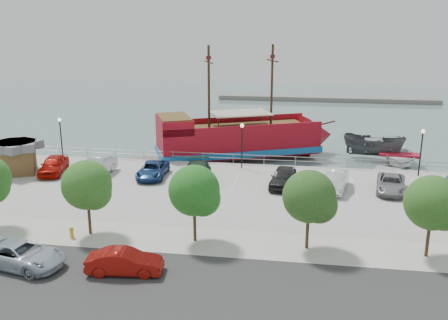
# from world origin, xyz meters

# --- Properties ---
(ground) EXTENTS (160.00, 160.00, 0.00)m
(ground) POSITION_xyz_m (0.00, 0.00, -1.00)
(ground) COLOR slate
(street) EXTENTS (100.00, 8.00, 0.04)m
(street) POSITION_xyz_m (0.00, -16.00, 0.01)
(street) COLOR #343434
(street) RESTS_ON land_slab
(sidewalk) EXTENTS (100.00, 4.00, 0.05)m
(sidewalk) POSITION_xyz_m (0.00, -10.00, 0.01)
(sidewalk) COLOR beige
(sidewalk) RESTS_ON land_slab
(seawall_railing) EXTENTS (50.00, 0.06, 1.00)m
(seawall_railing) POSITION_xyz_m (0.00, 7.80, 0.53)
(seawall_railing) COLOR gray
(seawall_railing) RESTS_ON land_slab
(far_shore) EXTENTS (40.00, 3.00, 0.80)m
(far_shore) POSITION_xyz_m (10.00, 55.00, -0.60)
(far_shore) COLOR slate
(far_shore) RESTS_ON ground
(pirate_ship) EXTENTS (20.14, 12.89, 12.62)m
(pirate_ship) POSITION_xyz_m (0.08, 13.98, 1.11)
(pirate_ship) COLOR maroon
(pirate_ship) RESTS_ON ground
(patrol_boat) EXTENTS (7.06, 4.76, 2.56)m
(patrol_boat) POSITION_xyz_m (13.14, 15.07, 0.28)
(patrol_boat) COLOR #46474B
(patrol_boat) RESTS_ON ground
(speedboat) EXTENTS (5.35, 7.04, 1.37)m
(speedboat) POSITION_xyz_m (15.57, 13.45, -0.32)
(speedboat) COLOR silver
(speedboat) RESTS_ON ground
(dock_west) EXTENTS (7.31, 4.23, 0.40)m
(dock_west) POSITION_xyz_m (-12.83, 9.20, -0.80)
(dock_west) COLOR #665E56
(dock_west) RESTS_ON ground
(dock_mid) EXTENTS (6.30, 2.29, 0.35)m
(dock_mid) POSITION_xyz_m (6.68, 9.20, -0.82)
(dock_mid) COLOR gray
(dock_mid) RESTS_ON ground
(dock_east) EXTENTS (7.74, 4.55, 0.43)m
(dock_east) POSITION_xyz_m (16.31, 9.20, -0.79)
(dock_east) COLOR gray
(dock_east) RESTS_ON ground
(shed) EXTENTS (4.74, 4.74, 2.94)m
(shed) POSITION_xyz_m (-20.14, 1.86, 1.57)
(shed) COLOR brown
(shed) RESTS_ON land_slab
(street_van) EXTENTS (5.61, 3.40, 1.46)m
(street_van) POSITION_xyz_m (-10.06, -14.81, 0.73)
(street_van) COLOR #A6B2BE
(street_van) RESTS_ON street
(street_sedan) EXTENTS (4.34, 1.91, 1.39)m
(street_sedan) POSITION_xyz_m (-3.95, -14.69, 0.69)
(street_sedan) COLOR maroon
(street_sedan) RESTS_ON street
(fire_hydrant) EXTENTS (0.27, 0.27, 0.78)m
(fire_hydrant) POSITION_xyz_m (-8.92, -10.80, 0.42)
(fire_hydrant) COLOR gold
(fire_hydrant) RESTS_ON sidewalk
(lamp_post_left) EXTENTS (0.36, 0.36, 4.28)m
(lamp_post_left) POSITION_xyz_m (-18.00, 6.50, 2.94)
(lamp_post_left) COLOR black
(lamp_post_left) RESTS_ON land_slab
(lamp_post_mid) EXTENTS (0.36, 0.36, 4.28)m
(lamp_post_mid) POSITION_xyz_m (0.00, 6.50, 2.94)
(lamp_post_mid) COLOR black
(lamp_post_mid) RESTS_ON land_slab
(lamp_post_right) EXTENTS (0.36, 0.36, 4.28)m
(lamp_post_right) POSITION_xyz_m (16.00, 6.50, 2.94)
(lamp_post_right) COLOR black
(lamp_post_right) RESTS_ON land_slab
(tree_c) EXTENTS (3.30, 3.20, 5.00)m
(tree_c) POSITION_xyz_m (-7.85, -10.07, 3.30)
(tree_c) COLOR #473321
(tree_c) RESTS_ON sidewalk
(tree_d) EXTENTS (3.30, 3.20, 5.00)m
(tree_d) POSITION_xyz_m (-0.85, -10.07, 3.30)
(tree_d) COLOR #473321
(tree_d) RESTS_ON sidewalk
(tree_e) EXTENTS (3.30, 3.20, 5.00)m
(tree_e) POSITION_xyz_m (6.15, -10.07, 3.30)
(tree_e) COLOR #473321
(tree_e) RESTS_ON sidewalk
(tree_f) EXTENTS (3.30, 3.20, 5.00)m
(tree_f) POSITION_xyz_m (13.15, -10.07, 3.30)
(tree_f) COLOR #473321
(tree_f) RESTS_ON sidewalk
(parked_car_a) EXTENTS (2.82, 5.06, 1.63)m
(parked_car_a) POSITION_xyz_m (-16.72, 2.15, 0.81)
(parked_car_a) COLOR #A80C04
(parked_car_a) RESTS_ON land_slab
(parked_car_b) EXTENTS (2.14, 5.09, 1.63)m
(parked_car_b) POSITION_xyz_m (-12.55, 2.09, 0.82)
(parked_car_b) COLOR #AEB2B7
(parked_car_b) RESTS_ON land_slab
(parked_car_c) EXTENTS (2.52, 5.00, 1.36)m
(parked_car_c) POSITION_xyz_m (-7.49, 2.47, 0.68)
(parked_car_c) COLOR navy
(parked_car_c) RESTS_ON land_slab
(parked_car_d) EXTENTS (3.46, 6.08, 1.66)m
(parked_car_d) POSITION_xyz_m (-3.15, 1.49, 0.83)
(parked_car_d) COLOR #20402D
(parked_car_d) RESTS_ON land_slab
(parked_car_e) EXTENTS (2.45, 4.90, 1.60)m
(parked_car_e) POSITION_xyz_m (4.07, 1.68, 0.80)
(parked_car_e) COLOR black
(parked_car_e) RESTS_ON land_slab
(parked_car_f) EXTENTS (2.56, 5.07, 1.59)m
(parked_car_f) POSITION_xyz_m (8.34, 1.42, 0.80)
(parked_car_f) COLOR silver
(parked_car_f) RESTS_ON land_slab
(parked_car_g) EXTENTS (2.94, 5.13, 1.35)m
(parked_car_g) POSITION_xyz_m (12.82, 1.68, 0.67)
(parked_car_g) COLOR gray
(parked_car_g) RESTS_ON land_slab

